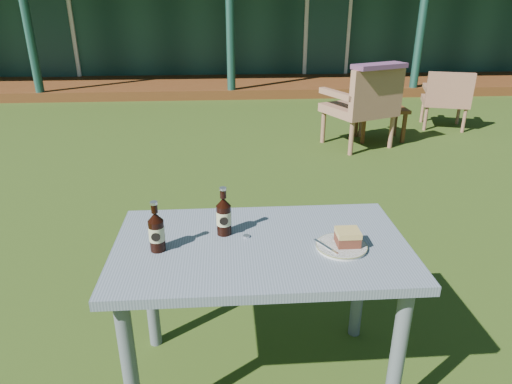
{
  "coord_description": "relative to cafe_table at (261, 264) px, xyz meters",
  "views": [
    {
      "loc": [
        -0.13,
        -3.22,
        1.65
      ],
      "look_at": [
        0.0,
        -1.3,
        0.82
      ],
      "focal_mm": 32.0,
      "sensor_mm": 36.0,
      "label": 1
    }
  ],
  "objects": [
    {
      "name": "ground",
      "position": [
        0.0,
        1.6,
        -0.62
      ],
      "size": [
        80.0,
        80.0,
        0.0
      ],
      "primitive_type": "plane",
      "color": "#334916"
    },
    {
      "name": "cafe_table",
      "position": [
        0.0,
        0.0,
        0.0
      ],
      "size": [
        1.2,
        0.7,
        0.72
      ],
      "color": "slate",
      "rests_on": "ground"
    },
    {
      "name": "plate",
      "position": [
        0.32,
        -0.06,
        0.11
      ],
      "size": [
        0.2,
        0.2,
        0.01
      ],
      "color": "silver",
      "rests_on": "cafe_table"
    },
    {
      "name": "cake_slice",
      "position": [
        0.34,
        -0.05,
        0.15
      ],
      "size": [
        0.09,
        0.09,
        0.06
      ],
      "color": "#56291B",
      "rests_on": "plate"
    },
    {
      "name": "fork",
      "position": [
        0.25,
        -0.07,
        0.12
      ],
      "size": [
        0.08,
        0.13,
        0.0
      ],
      "primitive_type": "cube",
      "rotation": [
        0.0,
        0.0,
        0.51
      ],
      "color": "silver",
      "rests_on": "plate"
    },
    {
      "name": "cola_bottle_near",
      "position": [
        -0.15,
        0.09,
        0.19
      ],
      "size": [
        0.06,
        0.06,
        0.21
      ],
      "color": "black",
      "rests_on": "cafe_table"
    },
    {
      "name": "cola_bottle_far",
      "position": [
        -0.41,
        -0.02,
        0.19
      ],
      "size": [
        0.06,
        0.06,
        0.21
      ],
      "color": "black",
      "rests_on": "cafe_table"
    },
    {
      "name": "bottle_cap",
      "position": [
        -0.06,
        0.06,
        0.11
      ],
      "size": [
        0.03,
        0.03,
        0.01
      ],
      "primitive_type": "cylinder",
      "color": "silver",
      "rests_on": "cafe_table"
    },
    {
      "name": "armchair_left",
      "position": [
        1.47,
        3.49,
        -0.09
      ],
      "size": [
        0.9,
        0.87,
        0.94
      ],
      "color": "#98654C",
      "rests_on": "ground"
    },
    {
      "name": "armchair_right",
      "position": [
        2.81,
        4.24,
        -0.19
      ],
      "size": [
        0.7,
        0.68,
        0.77
      ],
      "color": "#98654C",
      "rests_on": "ground"
    },
    {
      "name": "floral_throw",
      "position": [
        1.55,
        3.31,
        0.35
      ],
      "size": [
        0.66,
        0.45,
        0.05
      ],
      "primitive_type": "cube",
      "rotation": [
        0.0,
        0.0,
        3.55
      ],
      "color": "#63385E",
      "rests_on": "armchair_left"
    },
    {
      "name": "side_table",
      "position": [
        1.79,
        3.79,
        -0.28
      ],
      "size": [
        0.6,
        0.4,
        0.4
      ],
      "color": "#5D3216",
      "rests_on": "ground"
    }
  ]
}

